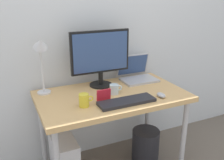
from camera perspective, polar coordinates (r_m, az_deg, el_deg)
back_wall at (r=2.31m, az=-4.33°, el=13.11°), size 4.40×0.04×2.60m
desk at (r=2.11m, az=0.00°, el=-4.96°), size 1.20×0.70×0.75m
monitor at (r=2.18m, az=-2.60°, el=5.57°), size 0.53×0.20×0.49m
laptop at (r=2.41m, az=5.49°, el=1.47°), size 0.32×0.27×0.23m
desk_lamp at (r=2.04m, az=-15.61°, el=5.86°), size 0.11×0.16×0.48m
keyboard at (r=1.92m, az=3.31°, el=-4.83°), size 0.44×0.14×0.02m
mouse at (r=2.05m, az=10.95°, el=-3.34°), size 0.06×0.09×0.03m
coffee_mug at (r=1.86m, az=-6.25°, el=-4.52°), size 0.11×0.07×0.10m
glass_cup at (r=2.07m, az=0.53°, el=-2.06°), size 0.11×0.07×0.08m
photo_frame at (r=1.93m, az=-1.87°, el=-3.41°), size 0.11×0.02×0.09m
wastebasket at (r=2.55m, az=7.51°, el=-14.12°), size 0.26×0.26×0.30m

